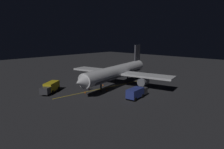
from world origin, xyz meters
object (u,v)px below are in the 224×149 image
ground_crew_worker (89,87)px  traffic_cone_near_left (89,89)px  baggage_truck (51,87)px  traffic_cone_far (107,90)px  traffic_cone_under_wing (103,85)px  airliner (118,72)px  traffic_cone_near_right (85,92)px  catering_truck (137,93)px

ground_crew_worker → traffic_cone_near_left: size_ratio=3.16×
baggage_truck → traffic_cone_far: bearing=-131.0°
traffic_cone_under_wing → airliner: bearing=-127.9°
traffic_cone_near_left → traffic_cone_under_wing: (0.22, -5.13, 0.00)m
ground_crew_worker → traffic_cone_near_right: 2.83m
ground_crew_worker → traffic_cone_far: bearing=-146.2°
ground_crew_worker → traffic_cone_near_right: bearing=122.5°
airliner → traffic_cone_near_right: bearing=86.8°
traffic_cone_near_left → traffic_cone_near_right: 3.31m
traffic_cone_under_wing → traffic_cone_far: bearing=147.1°
traffic_cone_near_left → traffic_cone_far: size_ratio=1.00×
baggage_truck → catering_truck: baggage_truck is taller
traffic_cone_near_right → traffic_cone_under_wing: (2.01, -7.91, 0.00)m
traffic_cone_near_left → traffic_cone_near_right: (-1.79, 2.78, 0.00)m
traffic_cone_near_right → traffic_cone_under_wing: 8.16m
traffic_cone_near_left → traffic_cone_far: bearing=-152.7°
catering_truck → traffic_cone_near_right: (11.36, 5.46, -0.97)m
catering_truck → traffic_cone_near_right: bearing=25.7°
ground_crew_worker → traffic_cone_near_left: (0.30, -0.46, -0.64)m
baggage_truck → ground_crew_worker: (-5.10, -7.77, -0.40)m
catering_truck → traffic_cone_near_left: bearing=11.5°
baggage_truck → traffic_cone_under_wing: (-4.57, -13.35, -1.04)m
baggage_truck → catering_truck: 20.99m
baggage_truck → traffic_cone_near_right: bearing=-140.4°
traffic_cone_near_right → traffic_cone_near_left: bearing=-57.3°
baggage_truck → traffic_cone_far: size_ratio=11.97×
traffic_cone_under_wing → traffic_cone_near_left: bearing=92.5°
traffic_cone_under_wing → traffic_cone_far: same height
catering_truck → traffic_cone_near_left: catering_truck is taller
baggage_truck → traffic_cone_near_right: 8.60m
traffic_cone_under_wing → traffic_cone_far: (-4.50, 2.92, 0.00)m
traffic_cone_near_right → traffic_cone_under_wing: bearing=-75.7°
airliner → traffic_cone_near_left: bearing=74.2°
traffic_cone_near_left → traffic_cone_near_right: size_ratio=1.00×
traffic_cone_under_wing → traffic_cone_far: size_ratio=1.00×
traffic_cone_near_left → traffic_cone_under_wing: same height
traffic_cone_far → ground_crew_worker: bearing=33.8°
traffic_cone_near_left → traffic_cone_under_wing: bearing=-87.5°
baggage_truck → airliner: bearing=-113.3°
airliner → baggage_truck: (7.20, 16.73, -2.57)m
traffic_cone_near_right → traffic_cone_under_wing: size_ratio=1.00×
baggage_truck → catering_truck: size_ratio=1.02×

